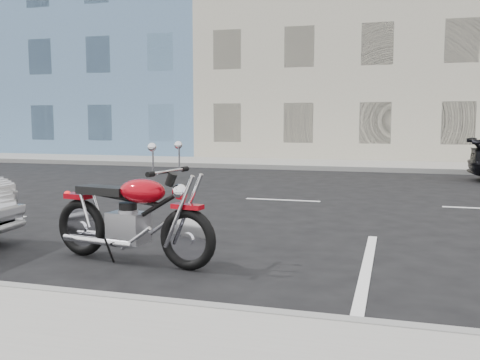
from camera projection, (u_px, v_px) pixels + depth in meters
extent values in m
plane|color=black|center=(379.00, 204.00, 10.83)|extent=(120.00, 120.00, 0.00)
cube|color=gray|center=(252.00, 163.00, 20.52)|extent=(80.00, 3.40, 0.15)
cube|color=gray|center=(240.00, 166.00, 18.89)|extent=(80.00, 0.12, 0.16)
cube|color=#577CA2|center=(131.00, 33.00, 29.56)|extent=(12.00, 12.00, 13.00)
cube|color=#BAB49E|center=(351.00, 38.00, 26.31)|extent=(12.00, 12.00, 11.50)
torus|color=black|center=(252.00, 248.00, 5.68)|extent=(0.72, 0.23, 0.71)
torus|color=black|center=(134.00, 234.00, 6.34)|extent=(0.72, 0.23, 0.71)
cube|color=#98050F|center=(252.00, 213.00, 5.64)|extent=(0.38, 0.20, 0.05)
cube|color=#98050F|center=(130.00, 201.00, 6.32)|extent=(0.34, 0.22, 0.06)
cube|color=gray|center=(186.00, 235.00, 6.02)|extent=(0.49, 0.39, 0.36)
ellipsoid|color=#98050F|center=(202.00, 197.00, 5.88)|extent=(0.65, 0.46, 0.29)
cube|color=black|center=(159.00, 195.00, 6.13)|extent=(0.70, 0.38, 0.10)
cylinder|color=silver|center=(232.00, 176.00, 5.70)|extent=(0.16, 0.74, 0.04)
sphere|color=silver|center=(244.00, 198.00, 5.66)|extent=(0.18, 0.18, 0.18)
cylinder|color=silver|center=(153.00, 249.00, 6.06)|extent=(1.01, 0.25, 0.09)
cylinder|color=silver|center=(167.00, 244.00, 6.33)|extent=(1.01, 0.25, 0.09)
cylinder|color=silver|center=(248.00, 218.00, 5.67)|extent=(0.41, 0.11, 0.85)
cylinder|color=black|center=(204.00, 221.00, 5.90)|extent=(0.85, 0.19, 0.53)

